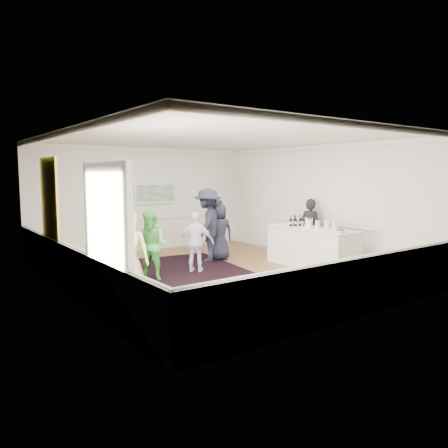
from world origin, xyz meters
TOP-DOWN VIEW (x-y plane):
  - floor at (0.00, 0.00)m, footprint 8.00×8.00m
  - ceiling at (0.00, 0.00)m, footprint 7.00×8.00m
  - wall_left at (-3.50, 0.00)m, footprint 0.02×8.00m
  - wall_right at (3.50, 0.00)m, footprint 0.02×8.00m
  - wall_back at (0.00, 4.00)m, footprint 7.00×0.02m
  - wall_front at (0.00, -4.00)m, footprint 7.00×0.02m
  - wainscoting at (0.00, 0.00)m, footprint 7.00×8.00m
  - mirror at (-3.45, 1.30)m, footprint 0.05×1.25m
  - doorway at (-3.45, -1.90)m, footprint 0.10×1.78m
  - landscape_painting at (0.40, 3.95)m, footprint 1.44×0.06m
  - area_rug at (-0.58, 0.74)m, footprint 3.57×4.36m
  - serving_table at (2.41, -0.75)m, footprint 0.94×2.47m
  - bartender at (3.20, 0.03)m, footprint 0.53×0.69m
  - guest_tan at (-2.32, -0.12)m, footprint 0.97×0.85m
  - guest_green at (-1.54, 0.39)m, footprint 0.92×0.96m
  - guest_lilac at (-0.31, 0.48)m, footprint 0.88×0.84m
  - guest_dark_a at (0.65, 1.39)m, footprint 1.47×1.39m
  - guest_dark_b at (1.36, 2.03)m, footprint 0.71×0.65m
  - guest_navy at (1.03, 1.40)m, footprint 0.87×0.69m
  - wine_bottles at (2.45, -0.20)m, footprint 0.45×0.22m
  - juice_pitchers at (2.42, -1.15)m, footprint 0.39×0.77m
  - ice_bucket at (2.46, -0.57)m, footprint 0.26×0.26m
  - nut_bowl at (2.29, -1.72)m, footprint 0.28×0.28m

SIDE VIEW (x-z plane):
  - floor at x=0.00m, z-range 0.00..0.00m
  - area_rug at x=-0.58m, z-range 0.00..0.02m
  - wainscoting at x=0.00m, z-range 0.00..1.00m
  - serving_table at x=2.41m, z-range 0.00..1.00m
  - guest_lilac at x=-0.31m, z-range 0.00..1.47m
  - guest_green at x=-1.54m, z-range 0.00..1.56m
  - guest_navy at x=1.03m, z-range 0.00..1.56m
  - guest_dark_b at x=1.36m, z-range 0.00..1.64m
  - guest_tan at x=-2.32m, z-range 0.00..1.68m
  - bartender at x=3.20m, z-range 0.00..1.69m
  - guest_dark_a at x=0.65m, z-range 0.00..2.00m
  - nut_bowl at x=2.29m, z-range 1.00..1.08m
  - ice_bucket at x=2.46m, z-range 0.99..1.24m
  - juice_pitchers at x=2.42m, z-range 1.00..1.24m
  - wine_bottles at x=2.45m, z-range 1.00..1.31m
  - doorway at x=-3.45m, z-range 0.14..2.70m
  - wall_left at x=-3.50m, z-range 0.00..3.20m
  - wall_right at x=3.50m, z-range 0.00..3.20m
  - wall_back at x=0.00m, z-range 0.00..3.20m
  - wall_front at x=0.00m, z-range 0.00..3.20m
  - landscape_painting at x=0.40m, z-range 1.45..2.11m
  - mirror at x=-3.45m, z-range 0.88..2.73m
  - ceiling at x=0.00m, z-range 3.19..3.21m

